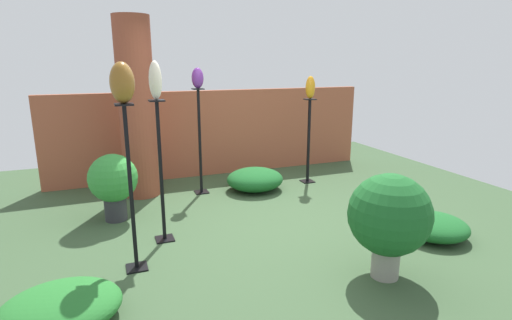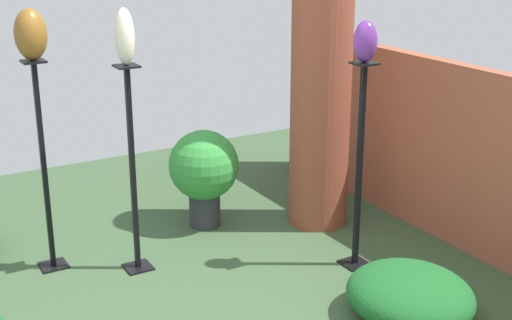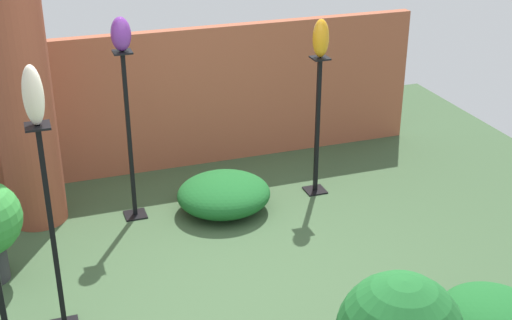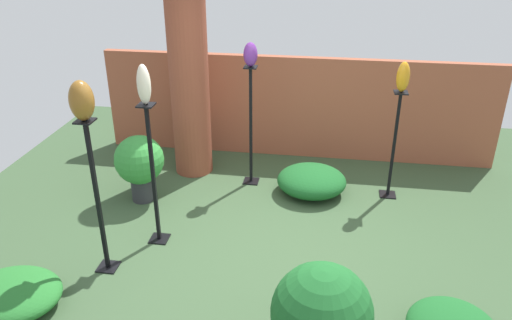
{
  "view_description": "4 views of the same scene",
  "coord_description": "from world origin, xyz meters",
  "px_view_note": "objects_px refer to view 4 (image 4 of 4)",
  "views": [
    {
      "loc": [
        -1.84,
        -4.24,
        1.96
      ],
      "look_at": [
        -0.07,
        0.31,
        0.75
      ],
      "focal_mm": 28.0,
      "sensor_mm": 36.0,
      "label": 1
    },
    {
      "loc": [
        3.41,
        -1.68,
        2.51
      ],
      "look_at": [
        -0.14,
        0.39,
        1.14
      ],
      "focal_mm": 50.0,
      "sensor_mm": 36.0,
      "label": 2
    },
    {
      "loc": [
        -1.36,
        -4.38,
        3.24
      ],
      "look_at": [
        0.18,
        0.05,
        1.09
      ],
      "focal_mm": 50.0,
      "sensor_mm": 36.0,
      "label": 3
    },
    {
      "loc": [
        0.45,
        -4.33,
        3.19
      ],
      "look_at": [
        -0.23,
        0.12,
        1.0
      ],
      "focal_mm": 35.0,
      "sensor_mm": 36.0,
      "label": 4
    }
  ],
  "objects_px": {
    "brick_pillar": "(189,81)",
    "art_vase_violet": "(250,54)",
    "pedestal_violet": "(251,131)",
    "pedestal_amber": "(393,150)",
    "pedestal_bronze": "(98,204)",
    "pedestal_ivory": "(154,181)",
    "potted_plant_mid_left": "(322,315)",
    "art_vase_ivory": "(144,85)",
    "potted_plant_mid_right": "(139,162)",
    "art_vase_bronze": "(82,101)",
    "art_vase_amber": "(403,77)"
  },
  "relations": [
    {
      "from": "art_vase_ivory",
      "to": "art_vase_bronze",
      "type": "height_order",
      "value": "art_vase_ivory"
    },
    {
      "from": "art_vase_amber",
      "to": "art_vase_bronze",
      "type": "xyz_separation_m",
      "value": [
        -2.92,
        -1.93,
        0.22
      ]
    },
    {
      "from": "brick_pillar",
      "to": "art_vase_violet",
      "type": "height_order",
      "value": "brick_pillar"
    },
    {
      "from": "brick_pillar",
      "to": "pedestal_amber",
      "type": "bearing_deg",
      "value": -7.13
    },
    {
      "from": "pedestal_ivory",
      "to": "pedestal_amber",
      "type": "bearing_deg",
      "value": 28.25
    },
    {
      "from": "potted_plant_mid_left",
      "to": "potted_plant_mid_right",
      "type": "relative_size",
      "value": 1.16
    },
    {
      "from": "art_vase_ivory",
      "to": "potted_plant_mid_right",
      "type": "relative_size",
      "value": 0.46
    },
    {
      "from": "art_vase_violet",
      "to": "potted_plant_mid_left",
      "type": "distance_m",
      "value": 3.38
    },
    {
      "from": "pedestal_bronze",
      "to": "potted_plant_mid_right",
      "type": "bearing_deg",
      "value": 95.31
    },
    {
      "from": "pedestal_bronze",
      "to": "art_vase_ivory",
      "type": "bearing_deg",
      "value": 57.32
    },
    {
      "from": "brick_pillar",
      "to": "art_vase_bronze",
      "type": "distance_m",
      "value": 2.33
    },
    {
      "from": "art_vase_bronze",
      "to": "potted_plant_mid_left",
      "type": "xyz_separation_m",
      "value": [
        2.15,
        -1.0,
        -1.18
      ]
    },
    {
      "from": "pedestal_violet",
      "to": "pedestal_ivory",
      "type": "height_order",
      "value": "pedestal_violet"
    },
    {
      "from": "pedestal_amber",
      "to": "potted_plant_mid_left",
      "type": "relative_size",
      "value": 1.39
    },
    {
      "from": "art_vase_ivory",
      "to": "art_vase_bronze",
      "type": "relative_size",
      "value": 1.1
    },
    {
      "from": "pedestal_amber",
      "to": "art_vase_amber",
      "type": "distance_m",
      "value": 0.92
    },
    {
      "from": "art_vase_amber",
      "to": "art_vase_ivory",
      "type": "bearing_deg",
      "value": -151.75
    },
    {
      "from": "potted_plant_mid_left",
      "to": "art_vase_amber",
      "type": "bearing_deg",
      "value": 75.22
    },
    {
      "from": "pedestal_ivory",
      "to": "potted_plant_mid_right",
      "type": "xyz_separation_m",
      "value": [
        -0.48,
        0.81,
        -0.21
      ]
    },
    {
      "from": "pedestal_violet",
      "to": "pedestal_bronze",
      "type": "height_order",
      "value": "pedestal_bronze"
    },
    {
      "from": "brick_pillar",
      "to": "art_vase_violet",
      "type": "xyz_separation_m",
      "value": [
        0.85,
        -0.24,
        0.44
      ]
    },
    {
      "from": "pedestal_amber",
      "to": "art_vase_amber",
      "type": "bearing_deg",
      "value": 0.0
    },
    {
      "from": "art_vase_bronze",
      "to": "potted_plant_mid_left",
      "type": "bearing_deg",
      "value": -24.94
    },
    {
      "from": "pedestal_ivory",
      "to": "potted_plant_mid_left",
      "type": "bearing_deg",
      "value": -40.85
    },
    {
      "from": "art_vase_amber",
      "to": "art_vase_bronze",
      "type": "distance_m",
      "value": 3.51
    },
    {
      "from": "pedestal_ivory",
      "to": "pedestal_bronze",
      "type": "relative_size",
      "value": 0.98
    },
    {
      "from": "art_vase_violet",
      "to": "art_vase_bronze",
      "type": "relative_size",
      "value": 0.81
    },
    {
      "from": "potted_plant_mid_left",
      "to": "potted_plant_mid_right",
      "type": "bearing_deg",
      "value": 133.93
    },
    {
      "from": "potted_plant_mid_left",
      "to": "potted_plant_mid_right",
      "type": "distance_m",
      "value": 3.28
    },
    {
      "from": "pedestal_amber",
      "to": "pedestal_bronze",
      "type": "bearing_deg",
      "value": -146.53
    },
    {
      "from": "potted_plant_mid_right",
      "to": "pedestal_ivory",
      "type": "bearing_deg",
      "value": -59.3
    },
    {
      "from": "potted_plant_mid_right",
      "to": "pedestal_amber",
      "type": "bearing_deg",
      "value": 10.58
    },
    {
      "from": "pedestal_amber",
      "to": "brick_pillar",
      "type": "bearing_deg",
      "value": 172.87
    },
    {
      "from": "brick_pillar",
      "to": "potted_plant_mid_left",
      "type": "relative_size",
      "value": 2.6
    },
    {
      "from": "brick_pillar",
      "to": "art_vase_ivory",
      "type": "height_order",
      "value": "brick_pillar"
    },
    {
      "from": "art_vase_violet",
      "to": "art_vase_bronze",
      "type": "xyz_separation_m",
      "value": [
        -1.14,
        -2.03,
        0.05
      ]
    },
    {
      "from": "pedestal_violet",
      "to": "potted_plant_mid_left",
      "type": "xyz_separation_m",
      "value": [
        1.01,
        -3.03,
        -0.14
      ]
    },
    {
      "from": "pedestal_violet",
      "to": "pedestal_bronze",
      "type": "xyz_separation_m",
      "value": [
        -1.14,
        -2.03,
        0.01
      ]
    },
    {
      "from": "pedestal_amber",
      "to": "pedestal_bronze",
      "type": "xyz_separation_m",
      "value": [
        -2.92,
        -1.93,
        0.11
      ]
    },
    {
      "from": "potted_plant_mid_right",
      "to": "art_vase_amber",
      "type": "bearing_deg",
      "value": 10.58
    },
    {
      "from": "pedestal_violet",
      "to": "potted_plant_mid_right",
      "type": "height_order",
      "value": "pedestal_violet"
    },
    {
      "from": "potted_plant_mid_right",
      "to": "art_vase_bronze",
      "type": "bearing_deg",
      "value": -84.69
    },
    {
      "from": "pedestal_amber",
      "to": "potted_plant_mid_right",
      "type": "distance_m",
      "value": 3.11
    },
    {
      "from": "pedestal_violet",
      "to": "brick_pillar",
      "type": "bearing_deg",
      "value": 164.45
    },
    {
      "from": "brick_pillar",
      "to": "art_vase_bronze",
      "type": "height_order",
      "value": "brick_pillar"
    },
    {
      "from": "pedestal_bronze",
      "to": "art_vase_ivory",
      "type": "relative_size",
      "value": 4.04
    },
    {
      "from": "brick_pillar",
      "to": "pedestal_amber",
      "type": "height_order",
      "value": "brick_pillar"
    },
    {
      "from": "pedestal_violet",
      "to": "pedestal_ivory",
      "type": "bearing_deg",
      "value": -118.05
    },
    {
      "from": "brick_pillar",
      "to": "potted_plant_mid_left",
      "type": "xyz_separation_m",
      "value": [
        1.86,
        -3.26,
        -0.69
      ]
    },
    {
      "from": "pedestal_violet",
      "to": "pedestal_amber",
      "type": "relative_size",
      "value": 1.15
    }
  ]
}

